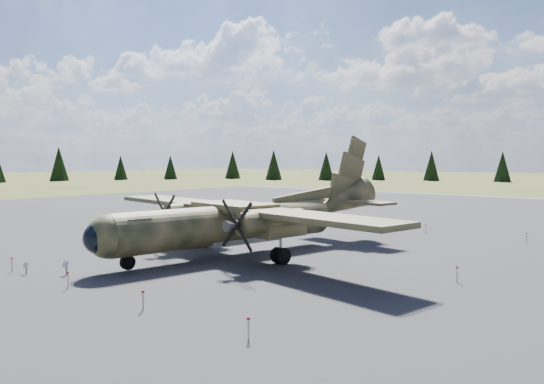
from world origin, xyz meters
The scene contains 7 objects.
ground centered at (0.00, 0.00, 0.00)m, with size 500.00×500.00×0.00m, color brown.
apron centered at (0.00, 10.00, 0.00)m, with size 120.00×120.00×0.04m, color #5C5B60.
transport_plane centered at (2.31, -0.67, 2.54)m, with size 26.79×24.11×8.83m.
info_placard_left centered at (-2.91, -13.24, 0.42)m, with size 0.41×0.18×0.64m.
info_placard_right centered at (-0.90, -11.98, 0.52)m, with size 0.51×0.25×0.78m.
barrier_fence centered at (-0.46, -0.08, 0.51)m, with size 33.12×29.62×0.85m.
treeline centered at (0.16, 0.36, 4.80)m, with size 289.74×283.46×10.93m.
Camera 1 is at (26.25, -27.20, 6.38)m, focal length 35.00 mm.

